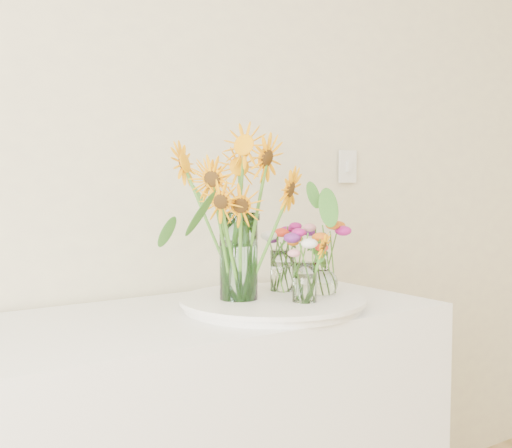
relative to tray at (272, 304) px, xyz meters
name	(u,v)px	position (x,y,z in m)	size (l,w,h in m)	color
tray	(272,304)	(0.00, 0.00, 0.00)	(0.48, 0.48, 0.03)	white
mason_jar	(239,257)	(-0.09, 0.04, 0.13)	(0.10, 0.10, 0.24)	#C1F1E9
sunflower_bouquet	(238,212)	(-0.09, 0.04, 0.25)	(0.58, 0.58, 0.48)	#FFA005
small_vase_a	(304,283)	(0.04, -0.09, 0.07)	(0.06, 0.06, 0.11)	white
wildflower_posy_a	(305,266)	(0.04, -0.09, 0.11)	(0.18, 0.18, 0.20)	#D35D12
small_vase_b	(323,274)	(0.15, -0.03, 0.08)	(0.09, 0.09, 0.13)	white
wildflower_posy_b	(323,258)	(0.15, -0.03, 0.12)	(0.19, 0.19, 0.22)	#D35D12
small_vase_c	(282,271)	(0.09, 0.08, 0.07)	(0.07, 0.07, 0.12)	white
wildflower_posy_c	(282,256)	(0.09, 0.08, 0.12)	(0.18, 0.18, 0.21)	#D35D12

